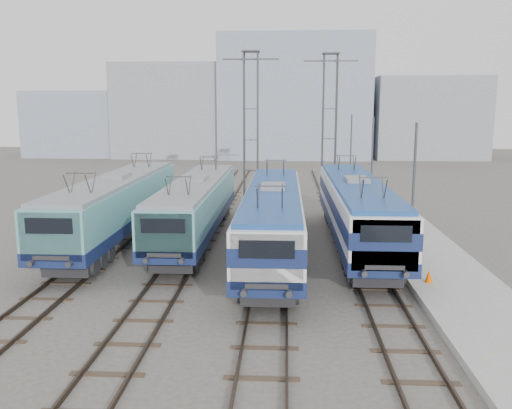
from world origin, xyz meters
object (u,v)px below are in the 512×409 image
object	(u,v)px
mast_mid	(372,170)
safety_cone	(429,276)
locomotive_center_right	(273,215)
locomotive_far_right	(356,207)
mast_front	(413,201)
locomotive_center_left	(196,204)
catenary_tower_east	(329,119)
locomotive_far_left	(117,203)
catenary_tower_west	(251,120)
mast_rear	(351,155)

from	to	relation	value
mast_mid	safety_cone	bearing A→B (deg)	-88.26
locomotive_center_right	locomotive_far_right	world-z (taller)	locomotive_far_right
locomotive_center_right	locomotive_far_right	distance (m)	5.17
mast_front	mast_mid	distance (m)	12.00
locomotive_center_left	catenary_tower_east	xyz separation A→B (m)	(8.75, 15.99, 4.49)
locomotive_center_right	mast_front	distance (m)	6.91
locomotive_far_left	catenary_tower_west	xyz separation A→B (m)	(6.75, 14.45, 4.38)
locomotive_far_left	locomotive_center_right	distance (m)	9.53
locomotive_center_right	mast_front	size ratio (longest dim) A/B	2.54
locomotive_far_left	safety_cone	xyz separation A→B (m)	(15.77, -7.38, -1.69)
catenary_tower_west	safety_cone	xyz separation A→B (m)	(9.02, -21.82, -6.07)
mast_front	safety_cone	bearing A→B (deg)	-77.06
locomotive_center_left	locomotive_center_right	distance (m)	5.76
locomotive_center_left	mast_mid	size ratio (longest dim) A/B	2.46
catenary_tower_east	mast_mid	bearing A→B (deg)	-78.14
locomotive_center_right	locomotive_far_right	bearing A→B (deg)	29.52
mast_mid	safety_cone	distance (m)	14.14
locomotive_center_left	catenary_tower_east	size ratio (longest dim) A/B	1.43
catenary_tower_east	mast_front	distance (m)	22.32
locomotive_far_left	catenary_tower_east	world-z (taller)	catenary_tower_east
locomotive_far_right	mast_mid	world-z (taller)	mast_mid
catenary_tower_east	mast_front	xyz separation A→B (m)	(2.10, -22.00, -3.14)
locomotive_far_left	mast_rear	world-z (taller)	mast_rear
locomotive_far_left	locomotive_center_left	xyz separation A→B (m)	(4.50, 0.45, -0.11)
locomotive_far_left	mast_mid	distance (m)	16.69
locomotive_center_left	mast_front	distance (m)	12.48
locomotive_center_right	locomotive_far_left	bearing A→B (deg)	160.81
locomotive_center_left	mast_mid	xyz separation A→B (m)	(10.85, 5.99, 1.35)
catenary_tower_west	mast_mid	distance (m)	12.16
locomotive_far_left	locomotive_far_right	bearing A→B (deg)	-2.48
locomotive_center_left	locomotive_far_right	world-z (taller)	locomotive_far_right
locomotive_center_right	mast_front	world-z (taller)	mast_front
catenary_tower_west	mast_mid	size ratio (longest dim) A/B	1.71
catenary_tower_east	safety_cone	xyz separation A→B (m)	(2.52, -23.82, -6.07)
locomotive_far_right	catenary_tower_west	bearing A→B (deg)	114.18
locomotive_center_left	locomotive_center_right	bearing A→B (deg)	-38.55
locomotive_center_left	catenary_tower_west	world-z (taller)	catenary_tower_west
locomotive_center_left	catenary_tower_east	world-z (taller)	catenary_tower_east
catenary_tower_east	mast_rear	xyz separation A→B (m)	(2.10, 2.00, -3.14)
locomotive_far_left	locomotive_far_right	size ratio (longest dim) A/B	1.01
locomotive_far_right	mast_front	distance (m)	5.44
locomotive_center_right	safety_cone	bearing A→B (deg)	-32.09
safety_cone	mast_front	bearing A→B (deg)	102.94
mast_front	mast_rear	xyz separation A→B (m)	(0.00, 24.00, 0.00)
mast_rear	safety_cone	bearing A→B (deg)	-89.07
safety_cone	locomotive_far_right	bearing A→B (deg)	108.47
locomotive_center_left	locomotive_center_right	xyz separation A→B (m)	(4.50, -3.59, 0.12)
locomotive_center_left	catenary_tower_west	bearing A→B (deg)	80.87
locomotive_far_left	mast_mid	size ratio (longest dim) A/B	2.59
mast_mid	mast_rear	world-z (taller)	same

